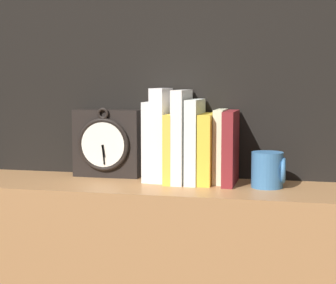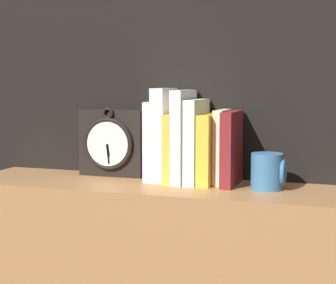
% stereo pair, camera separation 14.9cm
% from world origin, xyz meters
% --- Properties ---
extents(wall_back, '(6.00, 0.05, 2.60)m').
position_xyz_m(wall_back, '(0.00, 0.17, 1.30)').
color(wall_back, black).
rests_on(wall_back, ground_plane).
extents(clock, '(0.20, 0.08, 0.20)m').
position_xyz_m(clock, '(-0.20, 0.10, 0.95)').
color(clock, black).
rests_on(clock, bookshelf).
extents(book_slot0_white, '(0.02, 0.13, 0.22)m').
position_xyz_m(book_slot0_white, '(-0.07, 0.07, 0.96)').
color(book_slot0_white, silver).
rests_on(book_slot0_white, bookshelf).
extents(book_slot1_white, '(0.04, 0.13, 0.26)m').
position_xyz_m(book_slot1_white, '(-0.04, 0.07, 0.98)').
color(book_slot1_white, silver).
rests_on(book_slot1_white, bookshelf).
extents(book_slot2_yellow, '(0.02, 0.16, 0.19)m').
position_xyz_m(book_slot2_yellow, '(-0.00, 0.06, 0.95)').
color(book_slot2_yellow, gold).
rests_on(book_slot2_yellow, bookshelf).
extents(book_slot3_white, '(0.03, 0.15, 0.25)m').
position_xyz_m(book_slot3_white, '(0.03, 0.06, 0.98)').
color(book_slot3_white, white).
rests_on(book_slot3_white, bookshelf).
extents(book_slot4_white, '(0.03, 0.15, 0.23)m').
position_xyz_m(book_slot4_white, '(0.06, 0.06, 0.97)').
color(book_slot4_white, white).
rests_on(book_slot4_white, bookshelf).
extents(book_slot5_yellow, '(0.04, 0.15, 0.19)m').
position_xyz_m(book_slot5_yellow, '(0.10, 0.06, 0.95)').
color(book_slot5_yellow, gold).
rests_on(book_slot5_yellow, bookshelf).
extents(book_slot6_cream, '(0.03, 0.12, 0.20)m').
position_xyz_m(book_slot6_cream, '(0.13, 0.07, 0.95)').
color(book_slot6_cream, beige).
rests_on(book_slot6_cream, bookshelf).
extents(book_slot7_maroon, '(0.03, 0.16, 0.20)m').
position_xyz_m(book_slot7_maroon, '(0.16, 0.06, 0.95)').
color(book_slot7_maroon, maroon).
rests_on(book_slot7_maroon, bookshelf).
extents(mug, '(0.09, 0.08, 0.09)m').
position_xyz_m(mug, '(0.26, 0.02, 0.90)').
color(mug, teal).
rests_on(mug, bookshelf).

